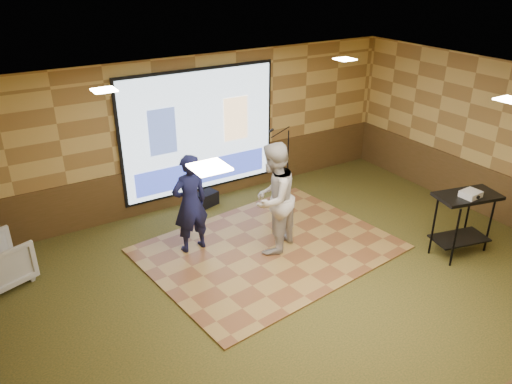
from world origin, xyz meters
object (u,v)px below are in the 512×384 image
dance_floor (269,248)px  duffel_bag (206,199)px  player_left (190,204)px  player_right (273,199)px  projector_screen (200,133)px  projector (471,194)px  av_table (465,211)px  mic_stand (285,172)px

dance_floor → duffel_bag: bearing=94.7°
dance_floor → player_left: player_left is taller
player_right → dance_floor: bearing=-80.8°
projector_screen → player_right: projector_screen is taller
projector_screen → projector: 5.11m
projector_screen → player_right: 2.49m
player_right → duffel_bag: 2.35m
dance_floor → av_table: bearing=-33.0°
player_left → projector: bearing=143.0°
dance_floor → duffel_bag: 2.13m
dance_floor → player_left: size_ratio=2.34×
projector_screen → duffel_bag: projector_screen is taller
player_left → duffel_bag: size_ratio=3.86×
mic_stand → dance_floor: bearing=-120.2°
dance_floor → projector: bearing=-34.6°
player_left → projector: 4.62m
projector_screen → player_left: size_ratio=1.89×
player_left → av_table: bearing=144.1°
projector_screen → mic_stand: projector_screen is taller
mic_stand → av_table: bearing=-59.8°
mic_stand → projector: bearing=-60.9°
dance_floor → av_table: av_table is taller
player_left → mic_stand: player_left is taller
dance_floor → duffel_bag: size_ratio=9.03×
player_left → projector: (3.85, -2.54, 0.26)m
player_left → player_right: (1.19, -0.73, 0.10)m
projector → mic_stand: (-1.17, 3.60, -0.67)m
mic_stand → duffel_bag: size_ratio=3.37×
projector_screen → projector: size_ratio=10.80×
player_right → projector: (2.66, -1.81, 0.16)m
av_table → mic_stand: size_ratio=0.73×
player_left → av_table: (3.90, -2.46, -0.10)m
av_table → duffel_bag: size_ratio=2.45×
dance_floor → av_table: size_ratio=3.69×
mic_stand → duffel_bag: bearing=178.5°
projector_screen → projector: projector_screen is taller
projector → player_right: bearing=142.7°
projector → mic_stand: bearing=104.9°
dance_floor → mic_stand: (1.53, 1.74, 0.48)m
player_right → av_table: (2.71, -1.73, -0.20)m
projector_screen → projector: bearing=-56.5°
projector_screen → duffel_bag: (-0.07, -0.27, -1.33)m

